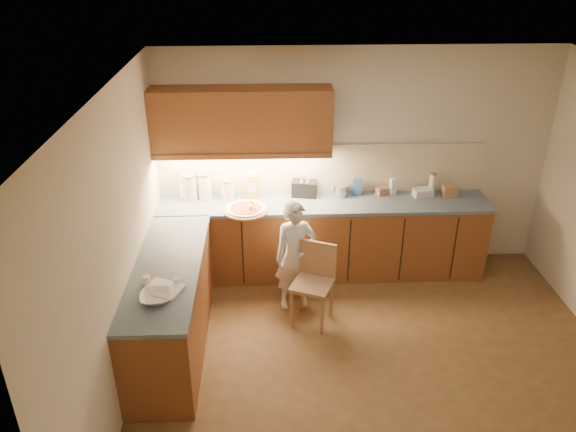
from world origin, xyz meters
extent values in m
plane|color=brown|center=(0.00, 0.00, 0.00)|extent=(4.50, 4.50, 0.00)
cube|color=beige|center=(0.00, 2.00, 1.30)|extent=(4.50, 0.04, 2.60)
cube|color=beige|center=(-2.25, 0.00, 1.30)|extent=(0.04, 4.00, 2.60)
cube|color=white|center=(0.00, 0.00, 2.60)|extent=(4.50, 4.00, 0.04)
cube|color=brown|center=(-0.38, 1.70, 0.44)|extent=(3.75, 0.60, 0.88)
cube|color=brown|center=(-1.95, 0.40, 0.44)|extent=(0.60, 2.00, 0.88)
cube|color=#4D606F|center=(-0.37, 1.70, 0.90)|extent=(3.77, 0.62, 0.04)
cube|color=#4D606F|center=(-1.95, 0.40, 0.90)|extent=(0.62, 2.02, 0.04)
cube|color=black|center=(-1.90, 1.40, 0.44)|extent=(0.02, 0.01, 0.80)
cube|color=black|center=(-1.30, 1.40, 0.44)|extent=(0.02, 0.01, 0.80)
cube|color=black|center=(-0.70, 1.40, 0.44)|extent=(0.02, 0.01, 0.80)
cube|color=black|center=(-0.10, 1.40, 0.44)|extent=(0.02, 0.01, 0.80)
cube|color=black|center=(0.50, 1.40, 0.44)|extent=(0.02, 0.01, 0.80)
cube|color=black|center=(1.10, 1.40, 0.44)|extent=(0.02, 0.01, 0.80)
cube|color=beige|center=(-0.38, 1.99, 1.21)|extent=(3.75, 0.02, 0.58)
cube|color=brown|center=(-1.27, 1.82, 1.85)|extent=(1.95, 0.35, 0.70)
cube|color=brown|center=(-1.27, 1.65, 1.50)|extent=(1.95, 0.02, 0.06)
cylinder|color=tan|center=(-1.25, 1.50, 0.93)|extent=(0.49, 0.49, 0.02)
cylinder|color=#FAEBC4|center=(-1.25, 1.50, 0.95)|extent=(0.43, 0.43, 0.02)
cylinder|color=red|center=(-1.25, 1.50, 0.96)|extent=(0.34, 0.34, 0.01)
sphere|color=white|center=(-1.19, 1.46, 0.98)|extent=(0.06, 0.06, 0.06)
cylinder|color=white|center=(-1.15, 1.40, 1.01)|extent=(0.09, 0.09, 0.20)
imported|color=white|center=(-0.73, 1.03, 0.61)|extent=(0.50, 0.39, 1.23)
cylinder|color=tan|center=(-0.79, 0.63, 0.22)|extent=(0.03, 0.03, 0.44)
cylinder|color=tan|center=(-0.48, 0.50, 0.22)|extent=(0.03, 0.03, 0.44)
cylinder|color=tan|center=(-0.66, 0.93, 0.22)|extent=(0.03, 0.03, 0.44)
cylinder|color=tan|center=(-0.36, 0.81, 0.22)|extent=(0.03, 0.03, 0.44)
cube|color=tan|center=(-0.57, 0.72, 0.45)|extent=(0.51, 0.51, 0.04)
cube|color=tan|center=(-0.50, 0.88, 0.67)|extent=(0.37, 0.18, 0.39)
imported|color=white|center=(-1.95, -0.16, 0.95)|extent=(0.28, 0.28, 0.07)
cylinder|color=white|center=(-1.95, 1.90, 1.07)|extent=(0.15, 0.15, 0.30)
cylinder|color=gray|center=(-1.95, 1.90, 1.23)|extent=(0.16, 0.16, 0.02)
cylinder|color=beige|center=(-1.89, 1.82, 1.06)|extent=(0.17, 0.17, 0.29)
cylinder|color=gray|center=(-1.89, 1.82, 1.22)|extent=(0.18, 0.18, 0.02)
cylinder|color=white|center=(-1.73, 1.86, 1.06)|extent=(0.15, 0.15, 0.29)
cylinder|color=gray|center=(-1.73, 1.86, 1.22)|extent=(0.16, 0.16, 0.02)
cylinder|color=white|center=(-1.47, 1.83, 1.03)|extent=(0.14, 0.14, 0.22)
cylinder|color=tan|center=(-1.47, 1.83, 1.15)|extent=(0.15, 0.15, 0.02)
cube|color=gold|center=(-1.19, 1.85, 1.06)|extent=(0.13, 0.10, 0.28)
cube|color=silver|center=(-1.19, 1.85, 1.22)|extent=(0.08, 0.07, 0.05)
cube|color=black|center=(-0.58, 1.87, 1.01)|extent=(0.31, 0.21, 0.18)
cube|color=#B3B3B8|center=(-0.62, 1.88, 1.11)|extent=(0.05, 0.13, 0.00)
cube|color=#B3B3B8|center=(-0.55, 1.87, 1.11)|extent=(0.05, 0.13, 0.00)
cylinder|color=#B6B5BA|center=(-0.17, 1.86, 0.98)|extent=(0.17, 0.17, 0.13)
cylinder|color=#B6B5BA|center=(-0.17, 1.86, 1.05)|extent=(0.18, 0.18, 0.01)
cube|color=#34579D|center=(0.03, 1.89, 1.02)|extent=(0.11, 0.08, 0.19)
cube|color=#A8785A|center=(0.32, 1.87, 0.97)|extent=(0.16, 0.14, 0.09)
cube|color=white|center=(0.45, 1.87, 1.02)|extent=(0.08, 0.08, 0.20)
cube|color=silver|center=(0.79, 1.82, 0.96)|extent=(0.24, 0.18, 0.09)
cylinder|color=white|center=(0.91, 1.88, 1.04)|extent=(0.08, 0.08, 0.24)
cylinder|color=tan|center=(0.91, 1.88, 1.17)|extent=(0.08, 0.08, 0.02)
cube|color=#A37A58|center=(1.10, 1.80, 0.98)|extent=(0.17, 0.13, 0.13)
cube|color=white|center=(-1.92, -0.01, 0.93)|extent=(0.38, 0.35, 0.02)
cylinder|color=white|center=(-2.07, 0.09, 0.96)|extent=(0.07, 0.07, 0.08)
cylinder|color=white|center=(-1.81, 0.06, 0.96)|extent=(0.06, 0.06, 0.07)
camera|label=1|loc=(-1.01, -4.04, 3.65)|focal=35.00mm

